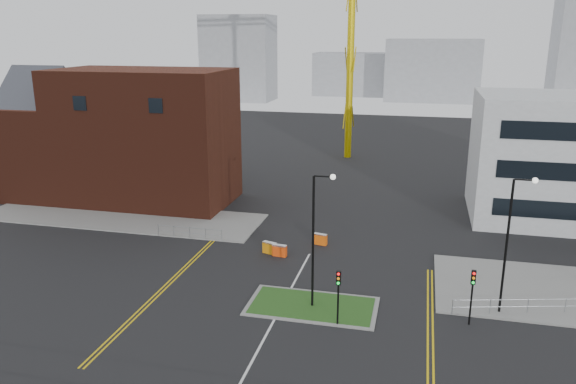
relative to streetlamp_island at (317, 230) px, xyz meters
name	(u,v)px	position (x,y,z in m)	size (l,w,h in m)	color
ground	(247,370)	(-2.22, -8.00, -5.41)	(200.00, 200.00, 0.00)	black
pavement_left	(121,217)	(-22.22, 14.00, -5.35)	(28.00, 8.00, 0.12)	slate
island_kerb	(312,306)	(-0.22, 0.00, -5.37)	(8.60, 4.60, 0.08)	slate
grass_island	(312,306)	(-0.22, 0.00, -5.35)	(8.00, 4.00, 0.12)	#1D4517
brick_building	(120,137)	(-25.19, 20.00, 1.44)	(24.20, 10.07, 14.24)	#451C11
streetlamp_island	(317,230)	(0.00, 0.00, 0.00)	(1.46, 0.36, 9.18)	black
streetlamp_right_near	(511,235)	(12.00, 2.00, 0.00)	(1.46, 0.36, 9.18)	black
traffic_light_island	(338,287)	(1.78, -2.02, -2.85)	(0.28, 0.33, 3.65)	black
traffic_light_right	(473,287)	(9.78, -0.02, -2.85)	(0.28, 0.33, 3.65)	black
railing_left	(190,231)	(-13.22, 10.00, -4.67)	(6.05, 0.05, 1.10)	gray
centre_line	(258,351)	(-2.22, -6.00, -5.41)	(0.15, 30.00, 0.01)	silver
yellow_left_a	(172,278)	(-11.22, 2.00, -5.41)	(0.12, 24.00, 0.01)	gold
yellow_left_b	(176,278)	(-10.92, 2.00, -5.41)	(0.12, 24.00, 0.01)	gold
yellow_right_a	(428,335)	(7.28, -2.00, -5.41)	(0.12, 20.00, 0.01)	gold
yellow_right_b	(433,336)	(7.58, -2.00, -5.41)	(0.12, 20.00, 0.01)	gold
skyline_a	(239,58)	(-42.22, 112.00, 5.59)	(18.00, 12.00, 22.00)	gray
skyline_b	(432,70)	(7.78, 122.00, 2.59)	(24.00, 12.00, 16.00)	gray
skyline_d	(367,74)	(-10.22, 132.00, 0.59)	(30.00, 12.00, 12.00)	gray
barrier_left	(270,247)	(-5.45, 8.37, -4.88)	(1.24, 0.74, 0.99)	orange
barrier_mid	(280,250)	(-4.51, 8.00, -4.88)	(1.21, 0.54, 0.98)	#FB470D
barrier_right	(320,239)	(-1.75, 11.35, -4.89)	(1.21, 0.63, 0.97)	#FF5F0E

